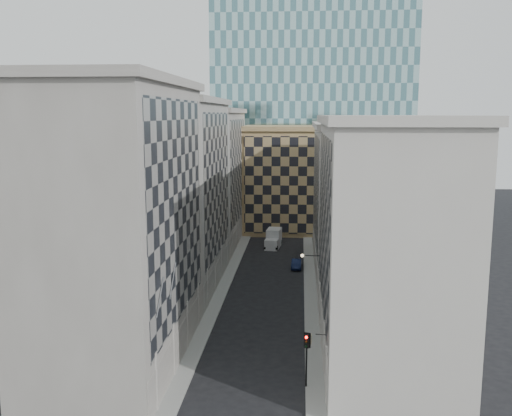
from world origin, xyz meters
The scene contains 15 objects.
sidewalk_west centered at (-5.25, 30.00, 0.07)m, with size 1.50×100.00×0.15m, color gray.
sidewalk_east centered at (5.25, 30.00, 0.07)m, with size 1.50×100.00×0.15m, color gray.
bldg_left_a centered at (-10.88, 11.00, 11.82)m, with size 10.80×22.80×23.70m.
bldg_left_b centered at (-10.88, 33.00, 11.32)m, with size 10.80×22.80×22.70m.
bldg_left_c centered at (-10.88, 55.00, 10.83)m, with size 10.80×22.80×21.70m.
bldg_right_a centered at (10.88, 15.00, 10.32)m, with size 10.80×26.80×20.70m.
bldg_right_b centered at (10.89, 42.00, 9.85)m, with size 10.80×28.80×19.70m.
tan_block centered at (2.00, 67.90, 9.44)m, with size 16.80×14.80×18.80m.
church_tower centered at (0.00, 82.00, 26.95)m, with size 7.20×7.20×51.50m.
flagpoles_left centered at (-5.90, 6.00, 8.00)m, with size 0.10×6.33×2.33m.
bracket_lamp centered at (4.38, 24.00, 6.20)m, with size 1.98×0.36×0.36m.
traffic_light centered at (4.55, 6.99, 3.20)m, with size 0.53×0.50×4.26m.
box_truck centered at (-0.26, 53.94, 1.23)m, with size 2.63×5.35×2.83m.
dark_car centered at (3.50, 41.59, 0.64)m, with size 1.35×3.86×1.27m, color #0E1634.
shop_sign centered at (4.97, 7.43, 3.84)m, with size 1.15×0.67×0.75m.
Camera 1 is at (3.95, -34.15, 20.77)m, focal length 40.00 mm.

